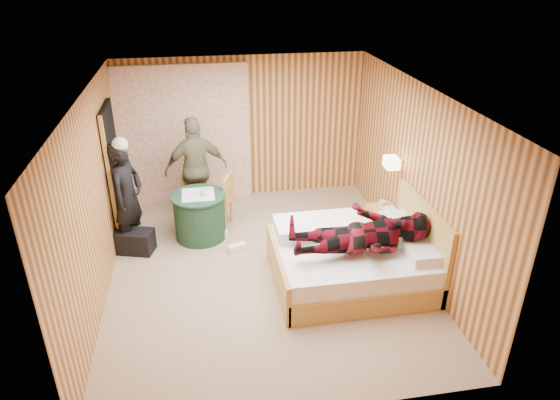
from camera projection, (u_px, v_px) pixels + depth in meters
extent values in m
cube|color=tan|center=(264.00, 269.00, 7.01)|extent=(4.20, 5.00, 0.01)
cube|color=silver|center=(261.00, 93.00, 5.90)|extent=(4.20, 5.00, 0.01)
cube|color=#E29D56|center=(243.00, 129.00, 8.67)|extent=(4.20, 0.02, 2.50)
cube|color=#E29D56|center=(94.00, 200.00, 6.14)|extent=(0.02, 5.00, 2.50)
cube|color=#E29D56|center=(416.00, 177.00, 6.78)|extent=(0.02, 5.00, 2.50)
cube|color=white|center=(185.00, 136.00, 8.48)|extent=(2.20, 0.08, 2.40)
cube|color=black|center=(115.00, 173.00, 7.48)|extent=(0.06, 0.90, 2.05)
cylinder|color=gold|center=(397.00, 162.00, 7.14)|extent=(0.18, 0.04, 0.04)
cube|color=#FFE4B2|center=(392.00, 162.00, 7.13)|extent=(0.18, 0.24, 0.16)
cube|color=tan|center=(350.00, 272.00, 6.69)|extent=(1.98, 1.59, 0.30)
cube|color=white|center=(352.00, 255.00, 6.57)|extent=(1.92, 1.53, 0.25)
cube|color=tan|center=(278.00, 271.00, 6.48)|extent=(0.06, 1.59, 0.56)
cube|color=tan|center=(421.00, 240.00, 6.66)|extent=(0.06, 1.59, 1.09)
cube|color=silver|center=(421.00, 252.00, 6.27)|extent=(0.38, 0.55, 0.14)
cube|color=silver|center=(398.00, 223.00, 6.93)|extent=(0.38, 0.55, 0.14)
cube|color=white|center=(319.00, 226.00, 6.81)|extent=(1.19, 0.59, 0.18)
cube|color=tan|center=(383.00, 226.00, 7.55)|extent=(0.40, 0.55, 0.55)
cube|color=tan|center=(384.00, 216.00, 7.48)|extent=(0.42, 0.57, 0.03)
cylinder|color=#20452B|center=(200.00, 217.00, 7.66)|extent=(0.77, 0.77, 0.70)
cylinder|color=#20452B|center=(198.00, 196.00, 7.50)|extent=(0.83, 0.83, 0.03)
cube|color=silver|center=(198.00, 195.00, 7.49)|extent=(0.60, 0.60, 0.01)
cube|color=tan|center=(198.00, 195.00, 8.13)|extent=(0.53, 0.53, 0.05)
cube|color=tan|center=(194.00, 177.00, 8.17)|extent=(0.41, 0.16, 0.46)
cylinder|color=tan|center=(193.00, 214.00, 8.03)|extent=(0.04, 0.04, 0.43)
cylinder|color=tan|center=(206.00, 202.00, 8.44)|extent=(0.04, 0.04, 0.43)
cube|color=tan|center=(218.00, 201.00, 7.95)|extent=(0.52, 0.52, 0.05)
cube|color=tan|center=(228.00, 189.00, 7.81)|extent=(0.18, 0.39, 0.44)
cylinder|color=tan|center=(212.00, 208.00, 8.22)|extent=(0.04, 0.04, 0.41)
cylinder|color=tan|center=(226.00, 220.00, 7.88)|extent=(0.04, 0.04, 0.41)
cube|color=black|center=(133.00, 241.00, 7.36)|extent=(0.67, 0.48, 0.34)
cube|color=silver|center=(219.00, 235.00, 7.75)|extent=(0.28, 0.17, 0.12)
cube|color=silver|center=(237.00, 248.00, 7.39)|extent=(0.29, 0.20, 0.12)
imported|color=black|center=(128.00, 197.00, 7.20)|extent=(0.61, 0.71, 1.65)
imported|color=#6B6547|center=(196.00, 169.00, 8.05)|extent=(1.06, 0.57, 1.72)
imported|color=#600914|center=(363.00, 225.00, 6.15)|extent=(0.86, 0.67, 1.77)
imported|color=silver|center=(386.00, 211.00, 7.38)|extent=(0.24, 0.27, 0.02)
imported|color=silver|center=(386.00, 210.00, 7.37)|extent=(0.17, 0.23, 0.02)
imported|color=silver|center=(382.00, 203.00, 7.53)|extent=(0.13, 0.13, 0.09)
imported|color=silver|center=(205.00, 192.00, 7.44)|extent=(0.16, 0.16, 0.10)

